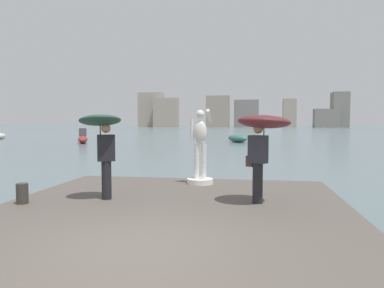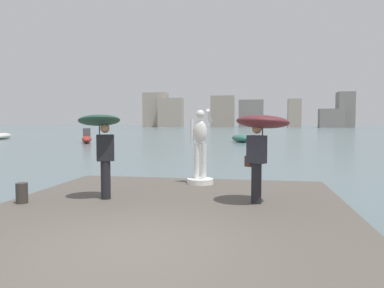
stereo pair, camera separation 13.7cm
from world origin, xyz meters
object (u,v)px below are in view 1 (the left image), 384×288
onlooker_left (102,135)px  mooring_bollard (22,193)px  boat_leftward (83,138)px  onlooker_right (262,131)px  boat_rightward (237,138)px  statue_white_figure (200,155)px

onlooker_left → mooring_bollard: (-1.55, -0.72, -1.25)m
onlooker_left → mooring_bollard: onlooker_left is taller
mooring_bollard → boat_leftward: 30.05m
onlooker_right → mooring_bollard: size_ratio=4.40×
boat_rightward → onlooker_left: bearing=-93.7°
onlooker_left → mooring_bollard: bearing=-155.2°
onlooker_left → boat_rightward: 31.09m
statue_white_figure → boat_leftward: statue_white_figure is taller
statue_white_figure → boat_leftward: bearing=122.0°
mooring_bollard → boat_rightward: mooring_bollard is taller
statue_white_figure → boat_rightward: 28.58m
mooring_bollard → boat_leftward: size_ratio=0.13×
onlooker_left → boat_rightward: size_ratio=0.53×
boat_leftward → statue_white_figure: bearing=-58.0°
onlooker_right → boat_rightward: 30.96m
onlooker_right → boat_leftward: size_ratio=0.58×
statue_white_figure → onlooker_right: size_ratio=1.10×
mooring_bollard → boat_leftward: (-11.83, 27.62, -0.11)m
mooring_bollard → onlooker_right: bearing=9.1°
boat_leftward → boat_rightward: boat_leftward is taller
onlooker_right → boat_leftward: bearing=122.3°
onlooker_right → boat_rightward: bearing=92.9°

